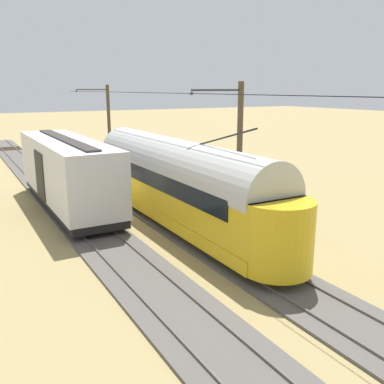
# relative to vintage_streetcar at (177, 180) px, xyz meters

# --- Properties ---
(ground_plane) EXTENTS (220.00, 220.00, 0.00)m
(ground_plane) POSITION_rel_vintage_streetcar_xyz_m (2.02, -2.63, -2.26)
(ground_plane) COLOR #9E8956
(track_streetcar_siding) EXTENTS (2.80, 80.00, 0.18)m
(track_streetcar_siding) POSITION_rel_vintage_streetcar_xyz_m (-0.00, -2.94, -2.21)
(track_streetcar_siding) COLOR #56514C
(track_streetcar_siding) RESTS_ON ground
(track_adjacent_siding) EXTENTS (2.80, 80.00, 0.18)m
(track_adjacent_siding) POSITION_rel_vintage_streetcar_xyz_m (4.04, -2.94, -2.21)
(track_adjacent_siding) COLOR #56514C
(track_adjacent_siding) RESTS_ON ground
(vintage_streetcar) EXTENTS (2.65, 17.72, 5.15)m
(vintage_streetcar) POSITION_rel_vintage_streetcar_xyz_m (0.00, 0.00, 0.00)
(vintage_streetcar) COLOR gold
(vintage_streetcar) RESTS_ON ground
(boxcar_adjacent) EXTENTS (2.96, 12.24, 3.85)m
(boxcar_adjacent) POSITION_rel_vintage_streetcar_xyz_m (4.04, -5.58, -0.10)
(boxcar_adjacent) COLOR silver
(boxcar_adjacent) RESTS_ON ground
(catenary_pole_foreground) EXTENTS (2.91, 0.28, 7.02)m
(catenary_pole_foreground) POSITION_rel_vintage_streetcar_xyz_m (-2.61, -18.00, 1.41)
(catenary_pole_foreground) COLOR #4C3D28
(catenary_pole_foreground) RESTS_ON ground
(catenary_pole_mid_near) EXTENTS (2.91, 0.28, 7.02)m
(catenary_pole_mid_near) POSITION_rel_vintage_streetcar_xyz_m (-2.61, 1.51, 1.41)
(catenary_pole_mid_near) COLOR #4C3D28
(catenary_pole_mid_near) RESTS_ON ground
(overhead_wire_run) EXTENTS (2.70, 62.52, 0.18)m
(overhead_wire_run) POSITION_rel_vintage_streetcar_xyz_m (-0.04, 10.48, 4.21)
(overhead_wire_run) COLOR black
(overhead_wire_run) RESTS_ON ground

